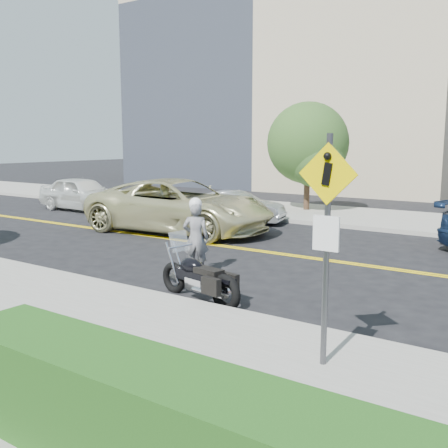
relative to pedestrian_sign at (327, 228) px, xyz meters
name	(u,v)px	position (x,y,z in m)	size (l,w,h in m)	color
ground_plane	(276,253)	(-4.20, 6.31, -1.96)	(120.00, 120.00, 0.00)	black
sidewalk_near	(46,331)	(-4.20, -1.19, -1.89)	(60.00, 5.00, 0.15)	#9E9B91
sidewalk_far	(369,218)	(-4.20, 13.81, -1.89)	(60.00, 5.00, 0.15)	#9E9B91
building_left	(306,2)	(-14.20, 28.31, 10.54)	(22.00, 14.00, 25.00)	tan
pedestrian_sign	(327,228)	(0.00, 0.00, 0.00)	(0.78, 0.08, 3.00)	#4C4C51
motorcyclist	(196,236)	(-4.66, 3.32, -1.07)	(0.73, 0.64, 1.78)	silver
motorcycle	(199,268)	(-3.34, 1.71, -1.32)	(2.10, 0.64, 1.28)	black
suv	(180,206)	(-8.53, 7.46, -1.06)	(2.98, 6.47, 1.80)	beige
parked_car_white	(82,194)	(-15.67, 9.35, -1.21)	(1.77, 4.40, 1.50)	white
parked_car_silver	(236,207)	(-8.09, 10.26, -1.36)	(1.27, 3.65, 1.20)	#9FA2A6
tree_far_a	(308,143)	(-7.12, 14.29, 1.01)	(3.44, 3.44, 4.70)	#382619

